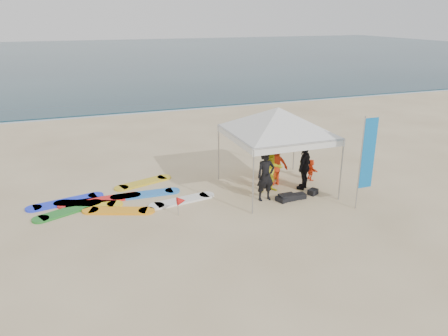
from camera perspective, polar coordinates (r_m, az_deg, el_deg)
ground at (r=13.04m, az=1.65°, el=-8.88°), size 120.00×120.00×0.00m
ocean at (r=71.03m, az=-17.14°, el=13.78°), size 160.00×84.00×0.08m
shoreline_foam at (r=29.80m, az=-11.53°, el=7.17°), size 160.00×1.20×0.01m
person_black_a at (r=15.17m, az=5.46°, el=-1.05°), size 0.65×0.43×1.78m
person_yellow at (r=15.94m, az=6.24°, el=-0.17°), size 0.87×0.70×1.72m
person_orange_a at (r=16.64m, az=6.73°, el=0.49°), size 1.08×0.67×1.62m
person_black_b at (r=16.37m, az=10.45°, el=0.19°), size 1.05×0.98×1.74m
person_orange_b at (r=17.22m, az=6.35°, el=1.06°), size 0.85×0.65×1.56m
person_seated at (r=17.45m, az=11.29°, el=-0.21°), size 0.34×0.80×0.83m
canopy_tent at (r=15.58m, az=7.14°, el=7.84°), size 4.69×4.69×3.54m
feather_flag at (r=14.92m, az=18.20°, el=1.65°), size 0.54×0.04×3.18m
marker_pennant at (r=14.18m, az=-5.59°, el=-4.30°), size 0.28×0.28×0.64m
gear_pile at (r=15.64m, az=8.98°, el=-3.70°), size 1.76×0.60×0.22m
surfboard_spread at (r=15.78m, az=-14.14°, el=-4.10°), size 5.90×3.38×0.07m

